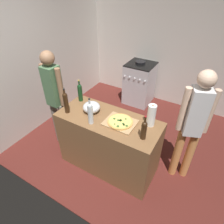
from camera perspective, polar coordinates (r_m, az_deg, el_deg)
ground_plane at (r=3.78m, az=4.86°, el=-5.91°), size 3.86×3.51×0.02m
kitchen_wall_rear at (r=4.41m, az=15.04°, el=18.98°), size 3.86×0.10×2.60m
kitchen_wall_left at (r=4.01m, az=-17.16°, el=16.99°), size 0.10×3.51×2.60m
counter at (r=2.88m, az=-1.02°, el=-9.27°), size 1.43×0.62×0.92m
cutting_board at (r=2.49m, az=2.43°, el=-3.19°), size 0.40×0.32×0.02m
pizza at (r=2.48m, az=2.45°, el=-2.83°), size 0.33×0.33×0.03m
mixing_bowl at (r=2.67m, az=-6.11°, el=1.42°), size 0.24×0.24×0.15m
paper_towel_roll at (r=2.43m, az=11.60°, el=-1.01°), size 0.10×0.10×0.30m
wine_bottle_dark at (r=2.23m, az=9.45°, el=-5.12°), size 0.07×0.07×0.32m
wine_bottle_clear at (r=2.67m, az=-13.53°, el=2.94°), size 0.06×0.06×0.37m
wine_bottle_green at (r=2.91m, az=-9.47°, el=5.92°), size 0.07×0.07×0.34m
wine_bottle_amber at (r=2.42m, az=-6.45°, el=-0.19°), size 0.07×0.07×0.37m
stove at (r=4.45m, az=8.11°, el=8.40°), size 0.58×0.60×0.98m
person_in_stripes at (r=3.09m, az=-16.56°, el=4.49°), size 0.38×0.20×1.67m
person_in_red at (r=2.60m, az=22.83°, el=-3.17°), size 0.36×0.27×1.69m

